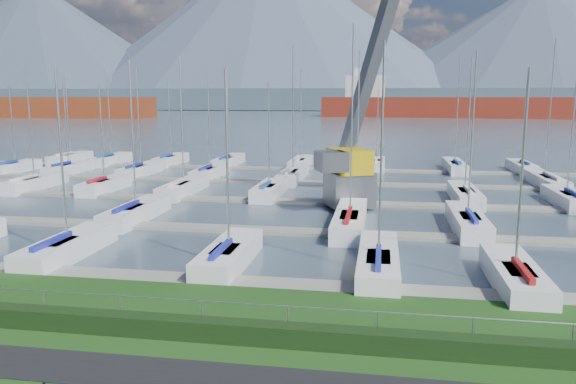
# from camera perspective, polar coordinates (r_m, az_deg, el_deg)

# --- Properties ---
(path) EXTENTS (160.00, 2.00, 0.04)m
(path) POSITION_cam_1_polar(r_m,az_deg,el_deg) (17.50, -8.53, -18.19)
(path) COLOR black
(path) RESTS_ON grass
(water) EXTENTS (800.00, 540.00, 0.20)m
(water) POSITION_cam_1_polar(r_m,az_deg,el_deg) (277.84, 8.53, 7.92)
(water) COLOR #425461
(hedge) EXTENTS (80.00, 0.70, 0.70)m
(hedge) POSITION_cam_1_polar(r_m,az_deg,el_deg) (19.60, -6.16, -13.86)
(hedge) COLOR black
(hedge) RESTS_ON grass
(fence) EXTENTS (80.00, 0.04, 0.04)m
(fence) POSITION_cam_1_polar(r_m,az_deg,el_deg) (19.63, -5.88, -11.13)
(fence) COLOR gray
(fence) RESTS_ON grass
(foothill) EXTENTS (900.00, 80.00, 12.00)m
(foothill) POSITION_cam_1_polar(r_m,az_deg,el_deg) (347.70, 8.77, 9.32)
(foothill) COLOR #41525F
(foothill) RESTS_ON water
(mountains) EXTENTS (1190.00, 360.00, 115.00)m
(mountains) POSITION_cam_1_polar(r_m,az_deg,el_deg) (424.04, 10.10, 14.86)
(mountains) COLOR #3B4957
(mountains) RESTS_ON water
(docks) EXTENTS (90.00, 41.60, 0.25)m
(docks) POSITION_cam_1_polar(r_m,az_deg,el_deg) (44.74, 2.95, -1.05)
(docks) COLOR gray
(docks) RESTS_ON water
(crane) EXTENTS (7.85, 12.87, 22.35)m
(crane) POSITION_cam_1_polar(r_m,az_deg,el_deg) (43.57, 7.02, 5.95)
(crane) COLOR #5A5E62
(crane) RESTS_ON water
(cargo_ship_west) EXTENTS (93.32, 21.91, 21.50)m
(cargo_ship_west) POSITION_cam_1_polar(r_m,az_deg,el_deg) (245.19, -25.22, 7.80)
(cargo_ship_west) COLOR maroon
(cargo_ship_west) RESTS_ON water
(cargo_ship_mid) EXTENTS (109.51, 30.32, 21.50)m
(cargo_ship_mid) POSITION_cam_1_polar(r_m,az_deg,el_deg) (229.81, 16.19, 8.24)
(cargo_ship_mid) COLOR maroon
(cargo_ship_mid) RESTS_ON water
(sailboat_fleet) EXTENTS (75.22, 49.47, 13.84)m
(sailboat_fleet) POSITION_cam_1_polar(r_m,az_deg,el_deg) (47.03, 1.07, 6.49)
(sailboat_fleet) COLOR navy
(sailboat_fleet) RESTS_ON water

